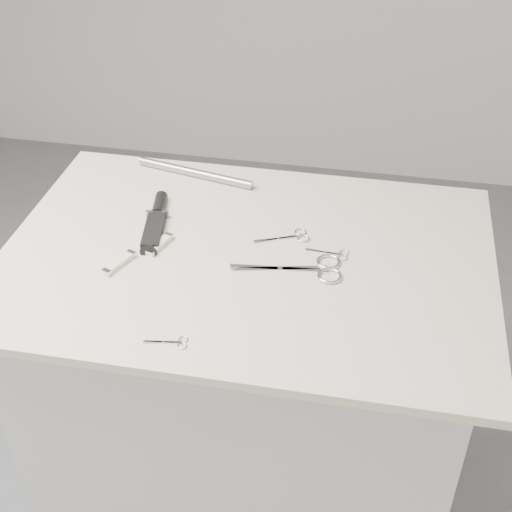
% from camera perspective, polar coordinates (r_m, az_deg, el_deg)
% --- Properties ---
extents(plinth, '(0.90, 0.60, 0.90)m').
position_cam_1_polar(plinth, '(1.77, -0.66, -12.15)').
color(plinth, silver).
rests_on(plinth, ground).
extents(display_board, '(1.00, 0.70, 0.02)m').
position_cam_1_polar(display_board, '(1.46, -0.78, -0.17)').
color(display_board, beige).
rests_on(display_board, plinth).
extents(large_shears, '(0.22, 0.09, 0.01)m').
position_cam_1_polar(large_shears, '(1.41, 4.46, -1.02)').
color(large_shears, silver).
rests_on(large_shears, display_board).
extents(embroidery_scissors_a, '(0.12, 0.07, 0.00)m').
position_cam_1_polar(embroidery_scissors_a, '(1.50, 2.85, 1.54)').
color(embroidery_scissors_a, silver).
rests_on(embroidery_scissors_a, display_board).
extents(embroidery_scissors_b, '(0.09, 0.04, 0.00)m').
position_cam_1_polar(embroidery_scissors_b, '(1.46, 6.24, 0.18)').
color(embroidery_scissors_b, silver).
rests_on(embroidery_scissors_b, display_board).
extents(tiny_scissors, '(0.08, 0.03, 0.00)m').
position_cam_1_polar(tiny_scissors, '(1.26, -6.73, -6.89)').
color(tiny_scissors, silver).
rests_on(tiny_scissors, display_board).
extents(sheathed_knife, '(0.06, 0.20, 0.03)m').
position_cam_1_polar(sheathed_knife, '(1.56, -7.97, 2.96)').
color(sheathed_knife, black).
rests_on(sheathed_knife, display_board).
extents(pocket_knife_a, '(0.05, 0.08, 0.01)m').
position_cam_1_polar(pocket_knife_a, '(1.45, -10.89, -0.56)').
color(pocket_knife_a, beige).
rests_on(pocket_knife_a, display_board).
extents(pocket_knife_b, '(0.04, 0.08, 0.01)m').
position_cam_1_polar(pocket_knife_b, '(1.48, -7.72, 0.90)').
color(pocket_knife_b, beige).
rests_on(pocket_knife_b, display_board).
extents(metal_rail, '(0.29, 0.08, 0.02)m').
position_cam_1_polar(metal_rail, '(1.72, -4.91, 6.65)').
color(metal_rail, '#97999F').
rests_on(metal_rail, display_board).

